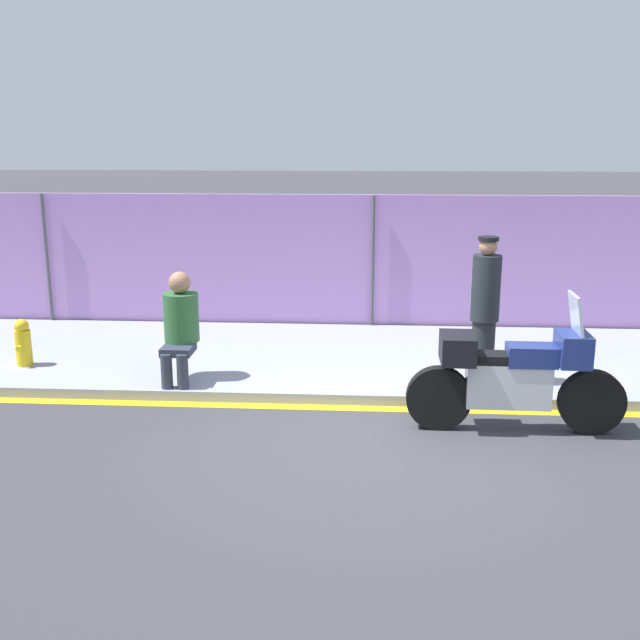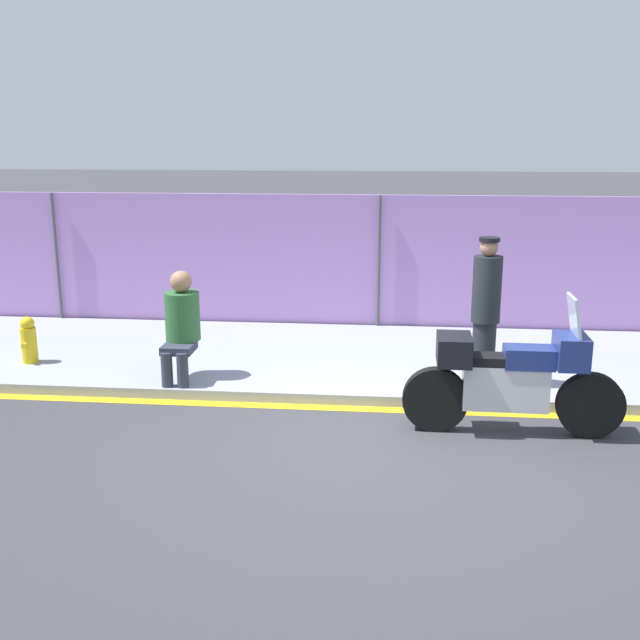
{
  "view_description": "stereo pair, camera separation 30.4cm",
  "coord_description": "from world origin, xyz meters",
  "px_view_note": "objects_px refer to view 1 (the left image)",
  "views": [
    {
      "loc": [
        -0.08,
        -7.27,
        3.13
      ],
      "look_at": [
        -0.66,
        1.67,
        0.91
      ],
      "focal_mm": 42.0,
      "sensor_mm": 36.0,
      "label": 1
    },
    {
      "loc": [
        0.22,
        -7.24,
        3.13
      ],
      "look_at": [
        -0.66,
        1.67,
        0.91
      ],
      "focal_mm": 42.0,
      "sensor_mm": 36.0,
      "label": 2
    }
  ],
  "objects_px": {
    "person_seated_on_curb": "(180,321)",
    "fire_hydrant": "(23,343)",
    "officer_standing": "(485,309)",
    "motorcycle": "(514,376)"
  },
  "relations": [
    {
      "from": "person_seated_on_curb",
      "to": "fire_hydrant",
      "type": "relative_size",
      "value": 2.15
    },
    {
      "from": "officer_standing",
      "to": "person_seated_on_curb",
      "type": "bearing_deg",
      "value": -178.76
    },
    {
      "from": "motorcycle",
      "to": "fire_hydrant",
      "type": "bearing_deg",
      "value": 166.49
    },
    {
      "from": "person_seated_on_curb",
      "to": "fire_hydrant",
      "type": "distance_m",
      "value": 2.33
    },
    {
      "from": "person_seated_on_curb",
      "to": "fire_hydrant",
      "type": "bearing_deg",
      "value": 169.22
    },
    {
      "from": "officer_standing",
      "to": "fire_hydrant",
      "type": "bearing_deg",
      "value": 176.69
    },
    {
      "from": "person_seated_on_curb",
      "to": "officer_standing",
      "type": "bearing_deg",
      "value": 1.24
    },
    {
      "from": "fire_hydrant",
      "to": "officer_standing",
      "type": "bearing_deg",
      "value": -3.31
    },
    {
      "from": "motorcycle",
      "to": "person_seated_on_curb",
      "type": "relative_size",
      "value": 1.71
    },
    {
      "from": "motorcycle",
      "to": "person_seated_on_curb",
      "type": "height_order",
      "value": "motorcycle"
    }
  ]
}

